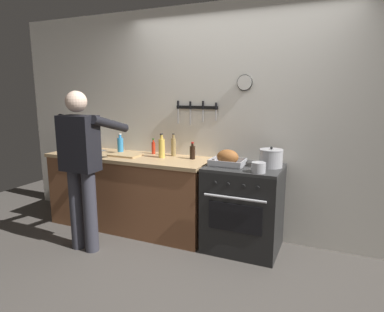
{
  "coord_description": "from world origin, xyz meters",
  "views": [
    {
      "loc": [
        1.06,
        -2.26,
        1.65
      ],
      "look_at": [
        -0.31,
        0.85,
        0.99
      ],
      "focal_mm": 30.95,
      "sensor_mm": 36.0,
      "label": 1
    }
  ],
  "objects_px": {
    "person_cook": "(82,161)",
    "bottle_soy_sauce": "(192,152)",
    "stove": "(243,208)",
    "bottle_vinegar": "(174,147)",
    "bottle_dish_soap": "(120,145)",
    "roasting_pan": "(228,158)",
    "bottle_hot_sauce": "(153,148)",
    "bottle_cooking_oil": "(162,148)",
    "stock_pot": "(271,158)",
    "cutting_board": "(125,155)",
    "saucepan": "(259,167)"
  },
  "relations": [
    {
      "from": "person_cook",
      "to": "bottle_soy_sauce",
      "type": "distance_m",
      "value": 1.19
    },
    {
      "from": "stove",
      "to": "person_cook",
      "type": "bearing_deg",
      "value": -155.92
    },
    {
      "from": "bottle_vinegar",
      "to": "bottle_dish_soap",
      "type": "relative_size",
      "value": 1.09
    },
    {
      "from": "roasting_pan",
      "to": "bottle_hot_sauce",
      "type": "distance_m",
      "value": 1.06
    },
    {
      "from": "stove",
      "to": "bottle_dish_soap",
      "type": "relative_size",
      "value": 3.65
    },
    {
      "from": "bottle_cooking_oil",
      "to": "bottle_hot_sauce",
      "type": "xyz_separation_m",
      "value": [
        -0.21,
        0.17,
        -0.04
      ]
    },
    {
      "from": "person_cook",
      "to": "roasting_pan",
      "type": "relative_size",
      "value": 4.72
    },
    {
      "from": "stock_pot",
      "to": "bottle_soy_sauce",
      "type": "relative_size",
      "value": 1.21
    },
    {
      "from": "stove",
      "to": "bottle_hot_sauce",
      "type": "distance_m",
      "value": 1.33
    },
    {
      "from": "stock_pot",
      "to": "bottle_hot_sauce",
      "type": "height_order",
      "value": "stock_pot"
    },
    {
      "from": "person_cook",
      "to": "bottle_soy_sauce",
      "type": "relative_size",
      "value": 8.55
    },
    {
      "from": "roasting_pan",
      "to": "bottle_cooking_oil",
      "type": "relative_size",
      "value": 1.26
    },
    {
      "from": "roasting_pan",
      "to": "bottle_vinegar",
      "type": "height_order",
      "value": "bottle_vinegar"
    },
    {
      "from": "bottle_hot_sauce",
      "to": "cutting_board",
      "type": "bearing_deg",
      "value": -134.47
    },
    {
      "from": "stove",
      "to": "saucepan",
      "type": "distance_m",
      "value": 0.58
    },
    {
      "from": "stove",
      "to": "bottle_soy_sauce",
      "type": "relative_size",
      "value": 4.64
    },
    {
      "from": "stove",
      "to": "bottle_cooking_oil",
      "type": "xyz_separation_m",
      "value": [
        -0.99,
        0.05,
        0.57
      ]
    },
    {
      "from": "person_cook",
      "to": "bottle_soy_sauce",
      "type": "bearing_deg",
      "value": -43.6
    },
    {
      "from": "roasting_pan",
      "to": "bottle_hot_sauce",
      "type": "xyz_separation_m",
      "value": [
        -1.03,
        0.26,
        0.0
      ]
    },
    {
      "from": "bottle_dish_soap",
      "to": "stove",
      "type": "bearing_deg",
      "value": -2.98
    },
    {
      "from": "person_cook",
      "to": "cutting_board",
      "type": "distance_m",
      "value": 0.65
    },
    {
      "from": "bottle_hot_sauce",
      "to": "bottle_soy_sauce",
      "type": "distance_m",
      "value": 0.57
    },
    {
      "from": "saucepan",
      "to": "bottle_cooking_oil",
      "type": "height_order",
      "value": "bottle_cooking_oil"
    },
    {
      "from": "roasting_pan",
      "to": "cutting_board",
      "type": "bearing_deg",
      "value": 179.51
    },
    {
      "from": "stove",
      "to": "roasting_pan",
      "type": "height_order",
      "value": "roasting_pan"
    },
    {
      "from": "stock_pot",
      "to": "bottle_vinegar",
      "type": "distance_m",
      "value": 1.17
    },
    {
      "from": "saucepan",
      "to": "bottle_vinegar",
      "type": "bearing_deg",
      "value": 159.71
    },
    {
      "from": "stove",
      "to": "person_cook",
      "type": "height_order",
      "value": "person_cook"
    },
    {
      "from": "person_cook",
      "to": "stove",
      "type": "bearing_deg",
      "value": -61.4
    },
    {
      "from": "saucepan",
      "to": "bottle_soy_sauce",
      "type": "bearing_deg",
      "value": 158.07
    },
    {
      "from": "bottle_vinegar",
      "to": "person_cook",
      "type": "bearing_deg",
      "value": -125.0
    },
    {
      "from": "cutting_board",
      "to": "stock_pot",
      "type": "bearing_deg",
      "value": 3.38
    },
    {
      "from": "stove",
      "to": "roasting_pan",
      "type": "bearing_deg",
      "value": -165.67
    },
    {
      "from": "person_cook",
      "to": "bottle_dish_soap",
      "type": "xyz_separation_m",
      "value": [
        -0.07,
        0.76,
        0.05
      ]
    },
    {
      "from": "bottle_dish_soap",
      "to": "bottle_soy_sauce",
      "type": "xyz_separation_m",
      "value": [
        0.96,
        0.03,
        -0.02
      ]
    },
    {
      "from": "person_cook",
      "to": "saucepan",
      "type": "xyz_separation_m",
      "value": [
        1.71,
        0.46,
        -0.0
      ]
    },
    {
      "from": "stock_pot",
      "to": "bottle_soy_sauce",
      "type": "bearing_deg",
      "value": 176.93
    },
    {
      "from": "person_cook",
      "to": "stock_pot",
      "type": "relative_size",
      "value": 7.04
    },
    {
      "from": "stove",
      "to": "cutting_board",
      "type": "xyz_separation_m",
      "value": [
        -1.44,
        -0.03,
        0.46
      ]
    },
    {
      "from": "cutting_board",
      "to": "bottle_hot_sauce",
      "type": "height_order",
      "value": "bottle_hot_sauce"
    },
    {
      "from": "roasting_pan",
      "to": "stock_pot",
      "type": "xyz_separation_m",
      "value": [
        0.42,
        0.11,
        0.02
      ]
    },
    {
      "from": "cutting_board",
      "to": "bottle_hot_sauce",
      "type": "distance_m",
      "value": 0.35
    },
    {
      "from": "cutting_board",
      "to": "bottle_hot_sauce",
      "type": "bearing_deg",
      "value": 45.53
    },
    {
      "from": "roasting_pan",
      "to": "bottle_soy_sauce",
      "type": "relative_size",
      "value": 1.81
    },
    {
      "from": "bottle_vinegar",
      "to": "bottle_soy_sauce",
      "type": "xyz_separation_m",
      "value": [
        0.28,
        -0.08,
        -0.03
      ]
    },
    {
      "from": "bottle_dish_soap",
      "to": "bottle_soy_sauce",
      "type": "bearing_deg",
      "value": 1.93
    },
    {
      "from": "person_cook",
      "to": "bottle_dish_soap",
      "type": "distance_m",
      "value": 0.77
    },
    {
      "from": "saucepan",
      "to": "bottle_hot_sauce",
      "type": "xyz_separation_m",
      "value": [
        -1.39,
        0.43,
        0.03
      ]
    },
    {
      "from": "stove",
      "to": "bottle_vinegar",
      "type": "distance_m",
      "value": 1.09
    },
    {
      "from": "bottle_vinegar",
      "to": "roasting_pan",
      "type": "bearing_deg",
      "value": -17.48
    }
  ]
}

